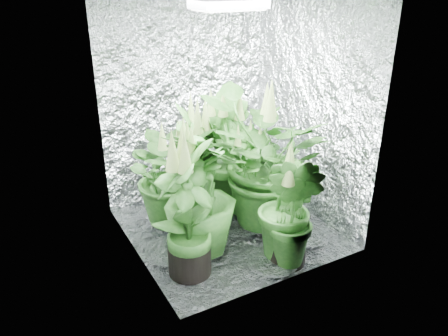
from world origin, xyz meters
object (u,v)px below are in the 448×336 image
plant_a (171,174)px  plant_g (290,211)px  plant_e (268,161)px  plant_f (188,211)px  grow_lamp (229,3)px  plant_b (196,163)px  circulation_fan (247,172)px  plant_h (248,174)px  plant_c (223,156)px  plant_d (200,195)px

plant_a → plant_g: 1.11m
plant_e → plant_f: size_ratio=1.23×
grow_lamp → plant_b: bearing=106.1°
grow_lamp → circulation_fan: grow_lamp is taller
plant_e → plant_h: bearing=97.0°
plant_g → circulation_fan: plant_g is taller
plant_b → plant_c: size_ratio=0.96×
plant_g → circulation_fan: size_ratio=2.40×
plant_f → plant_c: bearing=47.3°
plant_d → plant_g: (0.50, -0.44, -0.06)m
plant_b → circulation_fan: (0.69, 0.23, -0.33)m
plant_f → plant_d: bearing=45.5°
plant_b → plant_d: (-0.23, -0.57, -0.00)m
grow_lamp → plant_a: size_ratio=0.52×
plant_c → plant_f: plant_c is taller
plant_h → plant_b: bearing=152.0°
plant_d → plant_f: size_ratio=0.96×
grow_lamp → plant_b: size_ratio=0.46×
plant_d → plant_f: 0.28m
grow_lamp → plant_b: (-0.11, 0.38, -1.33)m
plant_b → plant_d: 0.62m
plant_c → plant_g: (0.01, -0.98, -0.09)m
plant_g → plant_a: bearing=117.9°
plant_c → circulation_fan: plant_c is taller
grow_lamp → plant_a: 1.46m
plant_b → plant_g: plant_b is taller
plant_a → plant_d: plant_d is taller
plant_f → plant_b: bearing=61.0°
grow_lamp → plant_h: 1.47m
plant_b → plant_e: size_ratio=0.78×
plant_g → plant_f: bearing=160.9°
plant_c → plant_f: (-0.69, -0.74, -0.01)m
grow_lamp → plant_c: (0.15, 0.36, -1.30)m
plant_c → plant_g: size_ratio=1.17×
grow_lamp → plant_h: bearing=29.3°
plant_b → plant_c: bearing=-5.4°
plant_g → plant_h: bearing=80.3°
plant_c → plant_d: 0.74m
plant_d → plant_g: bearing=-41.0°
plant_c → plant_f: 1.01m
plant_c → circulation_fan: bearing=31.1°
plant_g → circulation_fan: 1.34m
plant_a → plant_h: plant_a is taller
plant_c → plant_g: 0.99m
plant_c → plant_d: plant_c is taller
plant_h → circulation_fan: plant_h is taller
plant_h → plant_a: bearing=164.0°
plant_d → plant_c: bearing=48.0°
grow_lamp → plant_f: grow_lamp is taller
plant_b → plant_c: (0.26, -0.02, 0.03)m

